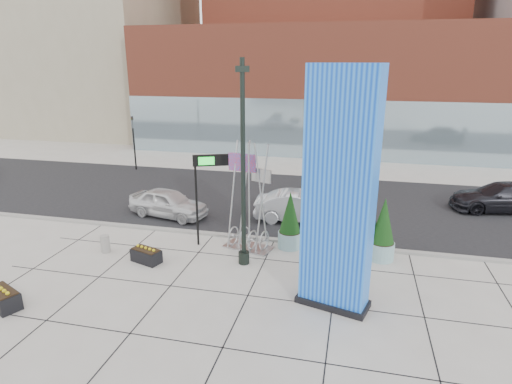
% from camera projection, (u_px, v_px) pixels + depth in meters
% --- Properties ---
extents(ground, '(160.00, 160.00, 0.00)m').
position_uv_depth(ground, '(229.00, 279.00, 16.51)').
color(ground, '#9E9991').
rests_on(ground, ground).
extents(street_asphalt, '(80.00, 12.00, 0.02)m').
position_uv_depth(street_asphalt, '(277.00, 200.00, 25.80)').
color(street_asphalt, black).
rests_on(street_asphalt, ground).
extents(curb_edge, '(80.00, 0.30, 0.12)m').
position_uv_depth(curb_edge, '(253.00, 238.00, 20.21)').
color(curb_edge, gray).
rests_on(curb_edge, ground).
extents(tower_podium, '(34.00, 10.00, 11.00)m').
position_uv_depth(tower_podium, '(322.00, 89.00, 39.78)').
color(tower_podium, '#A0432E').
rests_on(tower_podium, ground).
extents(tower_glass_front, '(34.00, 0.60, 5.00)m').
position_uv_depth(tower_glass_front, '(315.00, 129.00, 36.20)').
color(tower_glass_front, '#8CA5B2').
rests_on(tower_glass_front, ground).
extents(blue_pylon, '(2.61, 1.69, 8.02)m').
position_uv_depth(blue_pylon, '(339.00, 198.00, 13.66)').
color(blue_pylon, blue).
rests_on(blue_pylon, ground).
extents(lamp_post, '(0.56, 0.45, 8.20)m').
position_uv_depth(lamp_post, '(243.00, 186.00, 16.83)').
color(lamp_post, black).
rests_on(lamp_post, ground).
extents(public_art_sculpture, '(2.35, 1.59, 4.88)m').
position_uv_depth(public_art_sculpture, '(249.00, 221.00, 18.91)').
color(public_art_sculpture, '#B9BBBE').
rests_on(public_art_sculpture, ground).
extents(concrete_bollard, '(0.40, 0.40, 0.77)m').
position_uv_depth(concrete_bollard, '(105.00, 244.00, 18.75)').
color(concrete_bollard, gray).
rests_on(concrete_bollard, ground).
extents(overhead_street_sign, '(1.90, 0.89, 4.19)m').
position_uv_depth(overhead_street_sign, '(211.00, 169.00, 18.40)').
color(overhead_street_sign, black).
rests_on(overhead_street_sign, ground).
extents(round_planter_east, '(1.09, 1.09, 2.73)m').
position_uv_depth(round_planter_east, '(383.00, 231.00, 17.82)').
color(round_planter_east, '#83AEB1').
rests_on(round_planter_east, ground).
extents(round_planter_mid, '(1.06, 1.06, 2.65)m').
position_uv_depth(round_planter_mid, '(369.00, 229.00, 18.06)').
color(round_planter_mid, '#83AEB1').
rests_on(round_planter_mid, ground).
extents(round_planter_west, '(1.05, 1.05, 2.62)m').
position_uv_depth(round_planter_west, '(290.00, 221.00, 18.98)').
color(round_planter_west, '#83AEB1').
rests_on(round_planter_west, ground).
extents(box_planter_north, '(1.40, 0.99, 0.69)m').
position_uv_depth(box_planter_north, '(146.00, 255.00, 17.84)').
color(box_planter_north, black).
rests_on(box_planter_north, ground).
extents(box_planter_south, '(1.55, 1.22, 0.76)m').
position_uv_depth(box_planter_south, '(3.00, 298.00, 14.56)').
color(box_planter_south, black).
rests_on(box_planter_south, ground).
extents(car_white_west, '(4.65, 2.62, 1.49)m').
position_uv_depth(car_white_west, '(168.00, 203.00, 22.96)').
color(car_white_west, silver).
rests_on(car_white_west, ground).
extents(car_silver_mid, '(4.85, 2.00, 1.56)m').
position_uv_depth(car_silver_mid, '(300.00, 207.00, 22.22)').
color(car_silver_mid, '#B3B5BB').
rests_on(car_silver_mid, ground).
extents(car_dark_east, '(5.72, 3.10, 1.57)m').
position_uv_depth(car_dark_east, '(502.00, 197.00, 23.81)').
color(car_dark_east, black).
rests_on(car_dark_east, ground).
extents(traffic_signal, '(0.15, 0.18, 4.10)m').
position_uv_depth(traffic_signal, '(134.00, 140.00, 32.41)').
color(traffic_signal, black).
rests_on(traffic_signal, ground).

